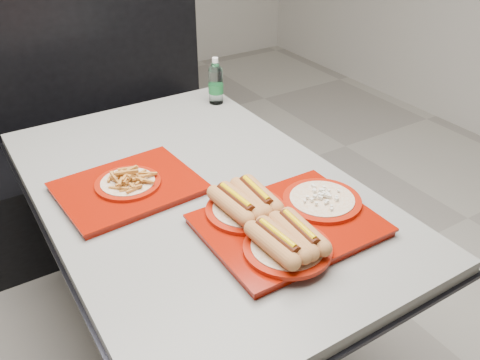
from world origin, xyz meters
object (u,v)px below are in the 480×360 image
booth_bench (97,145)px  tray_near (282,220)px  diner_table (198,228)px  tray_far (128,185)px  water_bottle (216,84)px

booth_bench → tray_near: 1.48m
diner_table → booth_bench: size_ratio=1.05×
diner_table → tray_near: (0.09, -0.33, 0.20)m
booth_bench → tray_far: (-0.19, -1.01, 0.37)m
tray_near → tray_far: size_ratio=1.12×
tray_far → tray_near: bearing=-55.6°
booth_bench → tray_near: (0.09, -1.42, 0.39)m
booth_bench → tray_near: bearing=-86.3°
tray_far → booth_bench: bearing=79.5°
booth_bench → water_bottle: booth_bench is taller
diner_table → tray_far: size_ratio=3.30×
booth_bench → water_bottle: bearing=-56.1°
tray_far → diner_table: bearing=-23.7°
water_bottle → tray_far: bearing=-141.6°
diner_table → tray_far: (-0.19, 0.08, 0.19)m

